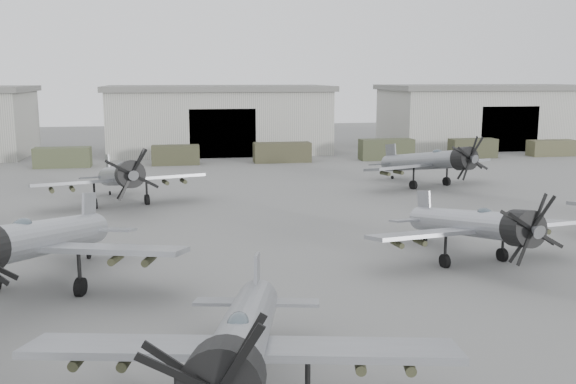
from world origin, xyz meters
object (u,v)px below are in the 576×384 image
(aircraft_mid_1, at_px, (32,241))
(aircraft_far_0, at_px, (121,176))
(aircraft_near_1, at_px, (241,342))
(aircraft_far_1, at_px, (432,161))
(aircraft_mid_2, at_px, (477,225))

(aircraft_mid_1, distance_m, aircraft_far_0, 20.23)
(aircraft_mid_1, xyz_separation_m, aircraft_far_0, (2.40, 20.09, -0.16))
(aircraft_near_1, height_order, aircraft_far_0, aircraft_far_0)
(aircraft_near_1, bearing_deg, aircraft_far_1, 71.99)
(aircraft_far_0, bearing_deg, aircraft_mid_1, -111.28)
(aircraft_near_1, xyz_separation_m, aircraft_far_0, (-5.87, 32.50, 0.04))
(aircraft_far_0, bearing_deg, aircraft_far_1, -5.94)
(aircraft_mid_2, bearing_deg, aircraft_far_0, 126.98)
(aircraft_far_0, bearing_deg, aircraft_mid_2, -58.54)
(aircraft_near_1, height_order, aircraft_mid_1, aircraft_mid_1)
(aircraft_mid_2, bearing_deg, aircraft_far_1, 64.00)
(aircraft_near_1, relative_size, aircraft_mid_1, 0.92)
(aircraft_far_1, bearing_deg, aircraft_near_1, -139.39)
(aircraft_far_1, bearing_deg, aircraft_far_0, 169.11)
(aircraft_near_1, relative_size, aircraft_far_1, 1.00)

